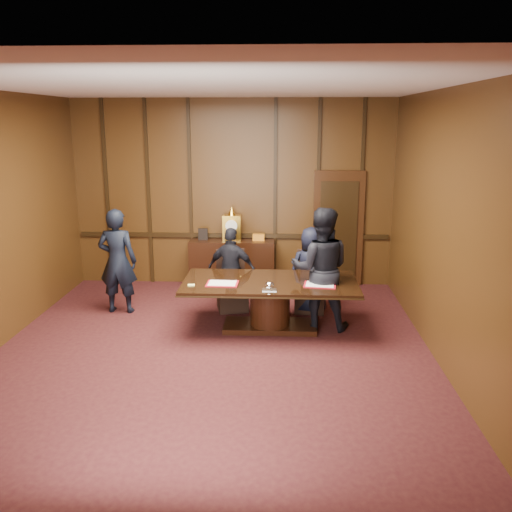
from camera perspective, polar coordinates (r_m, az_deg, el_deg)
The scene contains 13 objects.
room at distance 6.99m, azimuth -4.39°, elevation 2.73°, with size 7.00×7.04×3.50m.
sideboard at distance 10.30m, azimuth -2.51°, elevation -0.60°, with size 1.60×0.45×1.54m.
conference_table at distance 8.18m, azimuth 1.49°, elevation -4.33°, with size 2.62×1.32×0.76m.
folder_left at distance 7.97m, azimuth -3.57°, elevation -2.90°, with size 0.47×0.34×0.02m.
folder_right at distance 7.95m, azimuth 6.75°, elevation -3.02°, with size 0.50×0.38×0.02m.
inkstand at distance 7.66m, azimuth 1.43°, elevation -3.23°, with size 0.20×0.14×0.12m.
notepad at distance 7.94m, azimuth -6.82°, elevation -3.06°, with size 0.10×0.07×0.01m, color #F9F17A.
chair_left at distance 9.12m, azimuth -2.53°, elevation -3.82°, with size 0.57×0.57×0.99m.
chair_right at distance 9.10m, azimuth 5.73°, elevation -3.92°, with size 0.53×0.53×0.99m.
signatory_left at distance 8.93m, azimuth -2.56°, elevation -1.46°, with size 0.82×0.34×1.41m, color black.
signatory_right at distance 8.90m, azimuth 5.80°, elevation -1.49°, with size 0.70×0.46×1.43m, color black.
witness_left at distance 9.10m, azimuth -14.36°, elevation -0.53°, with size 0.63×0.41×1.73m, color black.
witness_right at distance 8.17m, azimuth 6.82°, elevation -1.37°, with size 0.90×0.70×1.86m, color black.
Camera 1 is at (0.93, -6.66, 3.09)m, focal length 38.00 mm.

